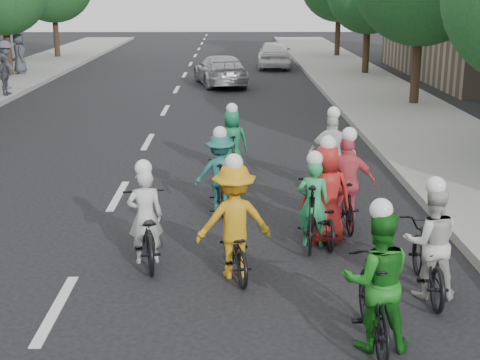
{
  "coord_description": "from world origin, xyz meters",
  "views": [
    {
      "loc": [
        2.31,
        -7.96,
        4.02
      ],
      "look_at": [
        2.44,
        2.64,
        1.0
      ],
      "focal_mm": 50.0,
      "sensor_mm": 36.0,
      "label": 1
    }
  ],
  "objects_px": {
    "cyclist_1": "(375,291)",
    "follow_car_lead": "(220,70)",
    "spectator_2": "(19,54)",
    "cyclist_4": "(325,205)",
    "cyclist_6": "(429,253)",
    "cyclist_9": "(232,147)",
    "spectator_0": "(6,65)",
    "cyclist_8": "(331,163)",
    "spectator_1": "(5,76)",
    "cyclist_3": "(346,192)",
    "cyclist_2": "(234,231)",
    "cyclist_5": "(312,210)",
    "cyclist_0": "(146,226)",
    "cyclist_7": "(220,178)",
    "follow_car_trail": "(274,54)"
  },
  "relations": [
    {
      "from": "cyclist_1",
      "to": "follow_car_lead",
      "type": "bearing_deg",
      "value": -83.44
    },
    {
      "from": "spectator_2",
      "to": "cyclist_4",
      "type": "bearing_deg",
      "value": -175.34
    },
    {
      "from": "cyclist_6",
      "to": "spectator_2",
      "type": "relative_size",
      "value": 0.97
    },
    {
      "from": "cyclist_9",
      "to": "spectator_0",
      "type": "distance_m",
      "value": 15.53
    },
    {
      "from": "cyclist_1",
      "to": "cyclist_8",
      "type": "xyz_separation_m",
      "value": [
        0.38,
        6.11,
        -0.07
      ]
    },
    {
      "from": "cyclist_4",
      "to": "spectator_1",
      "type": "distance_m",
      "value": 18.2
    },
    {
      "from": "cyclist_8",
      "to": "spectator_0",
      "type": "bearing_deg",
      "value": -44.82
    },
    {
      "from": "cyclist_3",
      "to": "spectator_2",
      "type": "height_order",
      "value": "spectator_2"
    },
    {
      "from": "cyclist_2",
      "to": "spectator_0",
      "type": "xyz_separation_m",
      "value": [
        -9.12,
        18.22,
        0.43
      ]
    },
    {
      "from": "cyclist_1",
      "to": "cyclist_3",
      "type": "distance_m",
      "value": 3.99
    },
    {
      "from": "cyclist_2",
      "to": "cyclist_5",
      "type": "xyz_separation_m",
      "value": [
        1.28,
        1.23,
        -0.1
      ]
    },
    {
      "from": "cyclist_4",
      "to": "cyclist_1",
      "type": "bearing_deg",
      "value": 89.82
    },
    {
      "from": "cyclist_0",
      "to": "spectator_1",
      "type": "distance_m",
      "value": 17.48
    },
    {
      "from": "cyclist_7",
      "to": "spectator_0",
      "type": "bearing_deg",
      "value": -60.47
    },
    {
      "from": "cyclist_6",
      "to": "cyclist_9",
      "type": "relative_size",
      "value": 1.14
    },
    {
      "from": "cyclist_5",
      "to": "spectator_1",
      "type": "distance_m",
      "value": 18.17
    },
    {
      "from": "cyclist_7",
      "to": "cyclist_8",
      "type": "distance_m",
      "value": 2.49
    },
    {
      "from": "cyclist_1",
      "to": "cyclist_5",
      "type": "relative_size",
      "value": 0.99
    },
    {
      "from": "cyclist_6",
      "to": "cyclist_7",
      "type": "bearing_deg",
      "value": -48.48
    },
    {
      "from": "cyclist_0",
      "to": "cyclist_5",
      "type": "distance_m",
      "value": 2.7
    },
    {
      "from": "follow_car_lead",
      "to": "follow_car_trail",
      "type": "relative_size",
      "value": 1.05
    },
    {
      "from": "cyclist_6",
      "to": "cyclist_2",
      "type": "bearing_deg",
      "value": -10.78
    },
    {
      "from": "cyclist_1",
      "to": "cyclist_3",
      "type": "bearing_deg",
      "value": -93.64
    },
    {
      "from": "cyclist_8",
      "to": "cyclist_9",
      "type": "height_order",
      "value": "cyclist_8"
    },
    {
      "from": "cyclist_1",
      "to": "cyclist_6",
      "type": "relative_size",
      "value": 0.99
    },
    {
      "from": "cyclist_2",
      "to": "spectator_1",
      "type": "distance_m",
      "value": 18.58
    },
    {
      "from": "cyclist_3",
      "to": "cyclist_5",
      "type": "relative_size",
      "value": 0.99
    },
    {
      "from": "cyclist_3",
      "to": "cyclist_2",
      "type": "bearing_deg",
      "value": 43.06
    },
    {
      "from": "follow_car_trail",
      "to": "spectator_0",
      "type": "distance_m",
      "value": 14.34
    },
    {
      "from": "cyclist_2",
      "to": "spectator_2",
      "type": "relative_size",
      "value": 0.97
    },
    {
      "from": "cyclist_5",
      "to": "cyclist_8",
      "type": "xyz_separation_m",
      "value": [
        0.72,
        2.86,
        0.03
      ]
    },
    {
      "from": "cyclist_3",
      "to": "spectator_0",
      "type": "relative_size",
      "value": 0.94
    },
    {
      "from": "cyclist_4",
      "to": "follow_car_lead",
      "type": "bearing_deg",
      "value": -86.06
    },
    {
      "from": "cyclist_5",
      "to": "spectator_0",
      "type": "bearing_deg",
      "value": -49.76
    },
    {
      "from": "cyclist_4",
      "to": "spectator_2",
      "type": "distance_m",
      "value": 24.96
    },
    {
      "from": "cyclist_0",
      "to": "spectator_0",
      "type": "distance_m",
      "value": 19.3
    },
    {
      "from": "cyclist_9",
      "to": "follow_car_lead",
      "type": "bearing_deg",
      "value": -94.17
    },
    {
      "from": "cyclist_1",
      "to": "cyclist_9",
      "type": "xyz_separation_m",
      "value": [
        -1.64,
        7.67,
        -0.09
      ]
    },
    {
      "from": "follow_car_trail",
      "to": "spectator_2",
      "type": "xyz_separation_m",
      "value": [
        -12.42,
        -3.55,
        0.36
      ]
    },
    {
      "from": "cyclist_6",
      "to": "follow_car_lead",
      "type": "distance_m",
      "value": 21.09
    },
    {
      "from": "cyclist_4",
      "to": "cyclist_8",
      "type": "relative_size",
      "value": 1.0
    },
    {
      "from": "cyclist_0",
      "to": "cyclist_7",
      "type": "bearing_deg",
      "value": -124.77
    },
    {
      "from": "cyclist_2",
      "to": "follow_car_trail",
      "type": "xyz_separation_m",
      "value": [
        2.25,
        26.95,
        0.05
      ]
    },
    {
      "from": "follow_car_trail",
      "to": "cyclist_9",
      "type": "bearing_deg",
      "value": 86.16
    },
    {
      "from": "cyclist_2",
      "to": "cyclist_7",
      "type": "xyz_separation_m",
      "value": [
        -0.25,
        3.0,
        -0.06
      ]
    },
    {
      "from": "cyclist_7",
      "to": "spectator_1",
      "type": "xyz_separation_m",
      "value": [
        -8.39,
        13.45,
        0.27
      ]
    },
    {
      "from": "cyclist_0",
      "to": "cyclist_7",
      "type": "height_order",
      "value": "cyclist_7"
    },
    {
      "from": "follow_car_lead",
      "to": "spectator_0",
      "type": "xyz_separation_m",
      "value": [
        -8.61,
        -1.97,
        0.46
      ]
    },
    {
      "from": "cyclist_7",
      "to": "cyclist_2",
      "type": "bearing_deg",
      "value": 93.95
    },
    {
      "from": "spectator_0",
      "to": "cyclist_0",
      "type": "bearing_deg",
      "value": -156.23
    }
  ]
}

